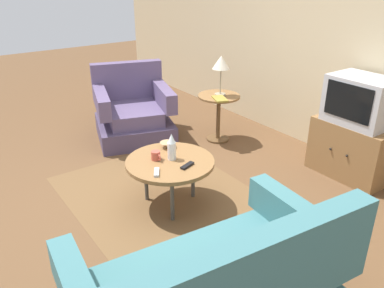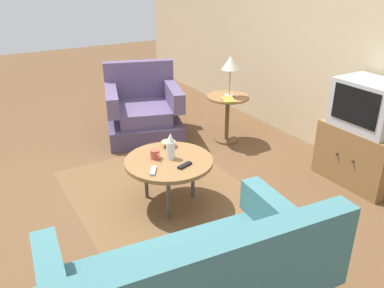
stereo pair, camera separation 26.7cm
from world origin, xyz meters
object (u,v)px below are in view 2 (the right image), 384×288
tv_remote_dark (185,165)px  book (228,100)px  side_table (228,109)px  tv_remote_silver (153,171)px  table_lamp (230,65)px  bowl (168,144)px  armchair (143,112)px  television (370,105)px  vase (171,146)px  mug (155,154)px  tv_stand (361,155)px  coffee_table (169,163)px

tv_remote_dark → book: 1.50m
side_table → tv_remote_silver: 1.85m
table_lamp → tv_remote_silver: size_ratio=3.39×
bowl → tv_remote_dark: bowl is taller
armchair → table_lamp: size_ratio=2.37×
television → bowl: bearing=-116.4°
vase → bowl: vase is taller
side_table → bowl: size_ratio=4.22×
vase → bowl: (-0.23, 0.10, -0.09)m
bowl → television: bearing=63.6°
armchair → mug: 1.68m
tv_stand → mug: 2.10m
tv_stand → book: 1.57m
vase → table_lamp: bearing=124.8°
television → tv_remote_silver: bearing=-103.0°
mug → television: bearing=70.3°
tv_remote_dark → television: bearing=148.3°
table_lamp → side_table: bearing=-134.4°
armchair → tv_remote_silver: (1.79, -0.71, 0.16)m
television → bowl: size_ratio=4.36×
mug → book: size_ratio=0.47×
bowl → tv_remote_silver: bowl is taller
table_lamp → tv_remote_dark: (1.09, -1.26, -0.51)m
side_table → tv_remote_dark: size_ratio=3.87×
mug → vase: bearing=58.9°
television → table_lamp: bearing=-160.2°
side_table → mug: side_table is taller
tv_remote_dark → vase: bearing=-100.2°
television → tv_remote_dark: size_ratio=3.99×
television → mug: (-0.70, -1.95, -0.33)m
tv_stand → bowl: size_ratio=5.65×
mug → tv_remote_silver: mug is taller
table_lamp → television: bearing=19.8°
coffee_table → mug: mug is taller
television → tv_remote_silver: 2.17m
side_table → bowl: bearing=-60.5°
coffee_table → television: (0.62, 1.86, 0.40)m
armchair → tv_remote_dark: 1.89m
tv_stand → mug: size_ratio=6.26×
mug → book: (-0.69, 1.29, 0.11)m
armchair → coffee_table: size_ratio=1.45×
armchair → table_lamp: table_lamp is taller
side_table → tv_stand: (1.53, 0.57, -0.14)m
armchair → book: armchair is taller
bowl → armchair: bearing=165.6°
side_table → book: size_ratio=2.19×
television → table_lamp: (-1.52, -0.55, 0.15)m
coffee_table → mug: (-0.09, -0.09, 0.07)m
bowl → book: book is taller
bowl → tv_stand: bearing=63.7°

